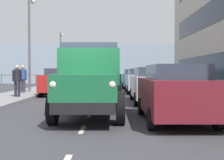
# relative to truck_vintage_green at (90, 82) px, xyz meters

# --- Properties ---
(ground_plane) EXTENTS (80.00, 80.00, 0.00)m
(ground_plane) POSITION_rel_truck_vintage_green_xyz_m (0.05, -7.55, -1.18)
(ground_plane) COLOR #38383D
(sidewalk_left) EXTENTS (2.71, 34.06, 0.15)m
(sidewalk_left) POSITION_rel_truck_vintage_green_xyz_m (-4.91, -7.55, -1.10)
(sidewalk_left) COLOR gray
(sidewalk_left) RESTS_ON ground_plane
(sidewalk_right) EXTENTS (2.71, 34.06, 0.15)m
(sidewalk_right) POSITION_rel_truck_vintage_green_xyz_m (5.01, -7.55, -1.10)
(sidewalk_right) COLOR gray
(sidewalk_right) RESTS_ON ground_plane
(road_centreline_markings) EXTENTS (0.12, 29.91, 0.01)m
(road_centreline_markings) POSITION_rel_truck_vintage_green_xyz_m (0.05, -7.09, -1.17)
(road_centreline_markings) COLOR silver
(road_centreline_markings) RESTS_ON ground_plane
(sea_horizon) EXTENTS (80.00, 0.80, 5.00)m
(sea_horizon) POSITION_rel_truck_vintage_green_xyz_m (0.05, -27.58, 1.32)
(sea_horizon) COLOR #8C9EAD
(sea_horizon) RESTS_ON ground_plane
(seawall_railing) EXTENTS (28.08, 0.08, 1.20)m
(seawall_railing) POSITION_rel_truck_vintage_green_xyz_m (0.05, -23.98, -0.26)
(seawall_railing) COLOR #4C5156
(seawall_railing) RESTS_ON ground_plane
(truck_vintage_green) EXTENTS (2.17, 5.64, 2.43)m
(truck_vintage_green) POSITION_rel_truck_vintage_green_xyz_m (0.00, 0.00, 0.00)
(truck_vintage_green) COLOR black
(truck_vintage_green) RESTS_ON ground_plane
(car_maroon_kerbside_near) EXTENTS (1.90, 4.27, 1.72)m
(car_maroon_kerbside_near) POSITION_rel_truck_vintage_green_xyz_m (-2.60, 0.79, -0.28)
(car_maroon_kerbside_near) COLOR maroon
(car_maroon_kerbside_near) RESTS_ON ground_plane
(car_white_kerbside_1) EXTENTS (1.81, 4.56, 1.72)m
(car_white_kerbside_1) POSITION_rel_truck_vintage_green_xyz_m (-2.60, -4.64, -0.28)
(car_white_kerbside_1) COLOR white
(car_white_kerbside_1) RESTS_ON ground_plane
(car_silver_kerbside_2) EXTENTS (1.79, 4.17, 1.72)m
(car_silver_kerbside_2) POSITION_rel_truck_vintage_green_xyz_m (-2.60, -10.84, -0.28)
(car_silver_kerbside_2) COLOR #B7BABF
(car_silver_kerbside_2) RESTS_ON ground_plane
(car_teal_kerbside_3) EXTENTS (1.93, 4.54, 1.72)m
(car_teal_kerbside_3) POSITION_rel_truck_vintage_green_xyz_m (-2.60, -16.52, -0.28)
(car_teal_kerbside_3) COLOR #1E6670
(car_teal_kerbside_3) RESTS_ON ground_plane
(car_red_oppositeside_0) EXTENTS (1.87, 4.55, 1.72)m
(car_red_oppositeside_0) POSITION_rel_truck_vintage_green_xyz_m (2.70, -9.30, -0.28)
(car_red_oppositeside_0) COLOR #B21E1E
(car_red_oppositeside_0) RESTS_ON ground_plane
(car_black_oppositeside_1) EXTENTS (1.94, 3.91, 1.72)m
(car_black_oppositeside_1) POSITION_rel_truck_vintage_green_xyz_m (2.70, -15.92, -0.28)
(car_black_oppositeside_1) COLOR black
(car_black_oppositeside_1) RESTS_ON ground_plane
(pedestrian_with_bag) EXTENTS (0.53, 0.34, 1.73)m
(pedestrian_with_bag) POSITION_rel_truck_vintage_green_xyz_m (4.45, -6.29, -0.01)
(pedestrian_with_bag) COLOR black
(pedestrian_with_bag) RESTS_ON sidewalk_right
(pedestrian_by_lamp) EXTENTS (0.53, 0.34, 1.79)m
(pedestrian_by_lamp) POSITION_rel_truck_vintage_green_xyz_m (5.10, -9.42, 0.03)
(pedestrian_by_lamp) COLOR #383342
(pedestrian_by_lamp) RESTS_ON sidewalk_right
(pedestrian_near_railing) EXTENTS (0.53, 0.34, 1.64)m
(pedestrian_near_railing) POSITION_rel_truck_vintage_green_xyz_m (5.54, -10.93, -0.07)
(pedestrian_near_railing) COLOR #4C473D
(pedestrian_near_railing) RESTS_ON sidewalk_right
(lamp_post_promenade) EXTENTS (0.32, 1.14, 6.54)m
(lamp_post_promenade) POSITION_rel_truck_vintage_green_xyz_m (4.97, -10.67, 2.86)
(lamp_post_promenade) COLOR #59595B
(lamp_post_promenade) RESTS_ON sidewalk_right
(lamp_post_far) EXTENTS (0.32, 1.14, 5.68)m
(lamp_post_far) POSITION_rel_truck_vintage_green_xyz_m (4.95, -22.75, 2.41)
(lamp_post_far) COLOR #59595B
(lamp_post_far) RESTS_ON sidewalk_right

